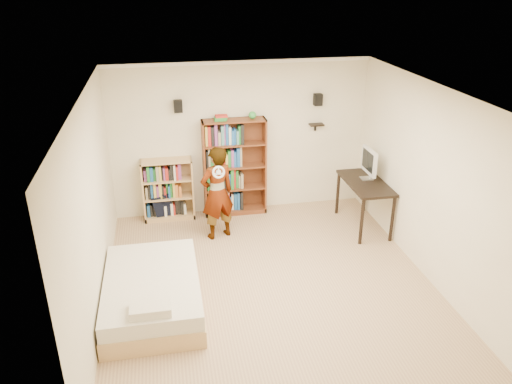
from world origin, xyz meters
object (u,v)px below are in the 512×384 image
(tall_bookshelf, at_px, (235,168))
(computer_desk, at_px, (364,204))
(person, at_px, (217,193))
(daybed, at_px, (152,289))
(low_bookshelf, at_px, (168,190))

(tall_bookshelf, distance_m, computer_desk, 2.32)
(tall_bookshelf, relative_size, person, 1.11)
(daybed, bearing_deg, computer_desk, 24.38)
(person, bearing_deg, tall_bookshelf, -136.67)
(low_bookshelf, relative_size, computer_desk, 0.90)
(tall_bookshelf, bearing_deg, person, -116.05)
(daybed, bearing_deg, low_bookshelf, 83.28)
(low_bookshelf, xyz_separation_m, daybed, (-0.30, -2.56, -0.27))
(tall_bookshelf, height_order, daybed, tall_bookshelf)
(tall_bookshelf, relative_size, low_bookshelf, 1.59)
(tall_bookshelf, xyz_separation_m, daybed, (-1.48, -2.56, -0.59))
(tall_bookshelf, bearing_deg, low_bookshelf, -179.80)
(computer_desk, distance_m, person, 2.50)
(low_bookshelf, xyz_separation_m, computer_desk, (3.24, -0.95, -0.13))
(tall_bookshelf, xyz_separation_m, low_bookshelf, (-1.18, -0.00, -0.32))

